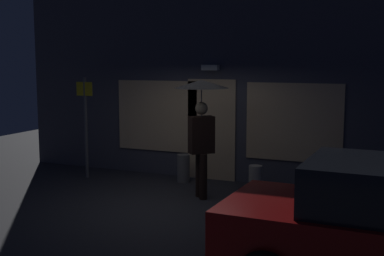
% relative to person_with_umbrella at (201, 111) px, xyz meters
% --- Properties ---
extents(ground_plane, '(18.00, 18.00, 0.00)m').
position_rel_person_with_umbrella_xyz_m(ground_plane, '(-0.38, -0.66, -1.66)').
color(ground_plane, '#2D2D33').
extents(building_facade, '(9.51, 0.48, 4.50)m').
position_rel_person_with_umbrella_xyz_m(building_facade, '(-0.38, 1.68, 0.57)').
color(building_facade, '#4C4C56').
rests_on(building_facade, ground).
extents(person_with_umbrella, '(1.02, 1.02, 2.24)m').
position_rel_person_with_umbrella_xyz_m(person_with_umbrella, '(0.00, 0.00, 0.00)').
color(person_with_umbrella, black).
rests_on(person_with_umbrella, ground).
extents(street_sign_post, '(0.40, 0.07, 2.23)m').
position_rel_person_with_umbrella_xyz_m(street_sign_post, '(-3.00, 0.57, -0.38)').
color(street_sign_post, '#595B60').
rests_on(street_sign_post, ground).
extents(sidewalk_bollard, '(0.26, 0.26, 0.54)m').
position_rel_person_with_umbrella_xyz_m(sidewalk_bollard, '(0.83, 0.81, -1.39)').
color(sidewalk_bollard, '#B2A899').
rests_on(sidewalk_bollard, ground).
extents(sidewalk_bollard_2, '(0.27, 0.27, 0.60)m').
position_rel_person_with_umbrella_xyz_m(sidewalk_bollard_2, '(-0.83, 1.02, -1.36)').
color(sidewalk_bollard_2, slate).
rests_on(sidewalk_bollard_2, ground).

